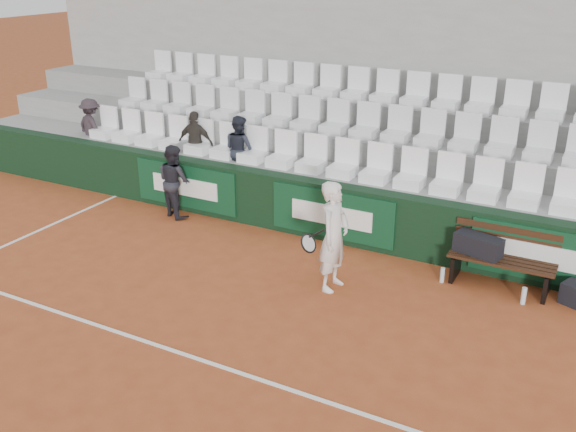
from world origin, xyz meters
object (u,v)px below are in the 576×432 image
Objects in this scene: sports_bag_left at (478,245)px; spectator_c at (239,125)px; bench_left at (500,273)px; water_bottle_near at (442,275)px; ball_kid at (174,181)px; water_bottle_far at (524,296)px; spectator_b at (194,120)px; tennis_player at (334,236)px; spectator_a at (89,106)px.

spectator_c is at bearing 169.01° from sports_bag_left.
bench_left is 2.20× the size of sports_bag_left.
ball_kid reaches higher than water_bottle_near.
water_bottle_far is 6.34m from ball_kid.
ball_kid is (-5.12, 0.28, 0.56)m from water_bottle_near.
spectator_b is (-5.66, 0.91, 1.02)m from sports_bag_left.
ball_kid is at bearing 179.74° from bench_left.
spectator_a reaches higher than tennis_player.
ball_kid is 1.08× the size of spectator_c.
ball_kid is at bearing 175.40° from spectator_a.
bench_left is 0.52m from sports_bag_left.
bench_left is 8.86m from spectator_a.
spectator_a reaches higher than bench_left.
sports_bag_left is at bearing 154.56° from water_bottle_far.
tennis_player is at bearing 163.77° from spectator_c.
ball_kid is (-5.90, 0.03, 0.46)m from bench_left.
spectator_b is (2.68, 0.00, 0.01)m from spectator_a.
spectator_a reaches higher than water_bottle_far.
water_bottle_far is at bearing -41.53° from bench_left.
water_bottle_near is (-0.42, -0.26, -0.48)m from sports_bag_left.
sports_bag_left is 0.69m from water_bottle_near.
spectator_b is (-0.12, 0.89, 0.94)m from ball_kid.
ball_kid is (-5.54, 0.02, 0.08)m from sports_bag_left.
spectator_c is at bearing -167.07° from spectator_a.
bench_left is 0.82m from water_bottle_near.
water_bottle_near is 4.66m from spectator_c.
spectator_b reaches higher than sports_bag_left.
water_bottle_far is 0.20× the size of spectator_b.
ball_kid is 1.57m from spectator_c.
spectator_c reaches higher than water_bottle_far.
bench_left is at bearing -159.47° from ball_kid.
sports_bag_left is at bearing 31.56° from water_bottle_near.
tennis_player is 1.35× the size of spectator_a.
spectator_c reaches higher than ball_kid.
water_bottle_near is at bearing -175.42° from spectator_a.
spectator_c reaches higher than sports_bag_left.
spectator_a is at bearing 172.07° from water_bottle_far.
bench_left is 1.10× the size of ball_kid.
sports_bag_left is 0.50× the size of ball_kid.
spectator_c is (1.00, 0.00, 0.01)m from spectator_b.
spectator_b reaches higher than bench_left.
sports_bag_left is at bearing 33.02° from tennis_player.
spectator_c reaches higher than bench_left.
tennis_player reaches higher than ball_kid.
bench_left is 2.52m from tennis_player.
water_bottle_far is at bearing 17.52° from tennis_player.
spectator_a is (-9.11, 1.27, 1.48)m from water_bottle_far.
sports_bag_left is 0.54× the size of spectator_c.
sports_bag_left is at bearing -171.32° from spectator_c.
spectator_c is (-2.87, 2.08, 0.81)m from tennis_player.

